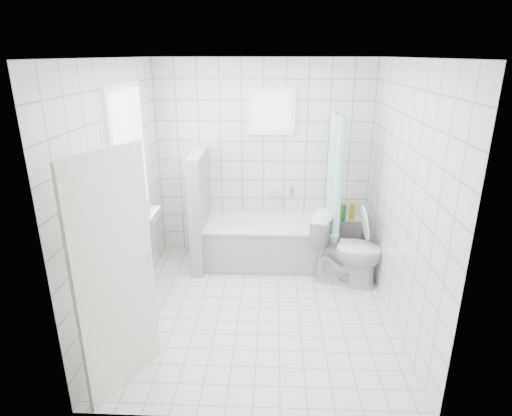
{
  "coord_description": "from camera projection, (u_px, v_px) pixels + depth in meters",
  "views": [
    {
      "loc": [
        0.14,
        -4.02,
        2.63
      ],
      "look_at": [
        -0.05,
        0.35,
        1.05
      ],
      "focal_mm": 30.0,
      "sensor_mm": 36.0,
      "label": 1
    }
  ],
  "objects": [
    {
      "name": "ground",
      "position": [
        259.0,
        309.0,
        4.68
      ],
      "size": [
        3.0,
        3.0,
        0.0
      ],
      "primitive_type": "plane",
      "color": "white",
      "rests_on": "ground"
    },
    {
      "name": "ceiling",
      "position": [
        260.0,
        58.0,
        3.8
      ],
      "size": [
        3.0,
        3.0,
        0.0
      ],
      "primitive_type": "plane",
      "rotation": [
        3.14,
        0.0,
        0.0
      ],
      "color": "white",
      "rests_on": "ground"
    },
    {
      "name": "wall_back",
      "position": [
        263.0,
        161.0,
        5.65
      ],
      "size": [
        2.8,
        0.02,
        2.6
      ],
      "primitive_type": "cube",
      "color": "white",
      "rests_on": "ground"
    },
    {
      "name": "wall_front",
      "position": [
        252.0,
        267.0,
        2.83
      ],
      "size": [
        2.8,
        0.02,
        2.6
      ],
      "primitive_type": "cube",
      "color": "white",
      "rests_on": "ground"
    },
    {
      "name": "wall_left",
      "position": [
        120.0,
        195.0,
        4.29
      ],
      "size": [
        0.02,
        3.0,
        2.6
      ],
      "primitive_type": "cube",
      "color": "white",
      "rests_on": "ground"
    },
    {
      "name": "wall_right",
      "position": [
        402.0,
        198.0,
        4.18
      ],
      "size": [
        0.02,
        3.0,
        2.6
      ],
      "primitive_type": "cube",
      "color": "white",
      "rests_on": "ground"
    },
    {
      "name": "window_left",
      "position": [
        131.0,
        158.0,
        4.47
      ],
      "size": [
        0.01,
        0.9,
        1.4
      ],
      "primitive_type": "cube",
      "color": "white",
      "rests_on": "wall_left"
    },
    {
      "name": "window_back",
      "position": [
        271.0,
        111.0,
        5.38
      ],
      "size": [
        0.5,
        0.01,
        0.5
      ],
      "primitive_type": "cube",
      "color": "white",
      "rests_on": "wall_back"
    },
    {
      "name": "window_sill",
      "position": [
        142.0,
        224.0,
        4.72
      ],
      "size": [
        0.18,
        1.02,
        0.08
      ],
      "primitive_type": "cube",
      "color": "white",
      "rests_on": "wall_left"
    },
    {
      "name": "door",
      "position": [
        116.0,
        276.0,
        3.33
      ],
      "size": [
        0.38,
        0.74,
        2.0
      ],
      "primitive_type": "cube",
      "rotation": [
        0.0,
        0.0,
        -0.44
      ],
      "color": "silver",
      "rests_on": "ground"
    },
    {
      "name": "bathtub",
      "position": [
        270.0,
        242.0,
        5.63
      ],
      "size": [
        1.67,
        0.77,
        0.58
      ],
      "color": "white",
      "rests_on": "ground"
    },
    {
      "name": "partition_wall",
      "position": [
        200.0,
        210.0,
        5.47
      ],
      "size": [
        0.15,
        0.85,
        1.5
      ],
      "primitive_type": "cube",
      "color": "white",
      "rests_on": "ground"
    },
    {
      "name": "tiled_ledge",
      "position": [
        344.0,
        237.0,
        5.84
      ],
      "size": [
        0.4,
        0.24,
        0.55
      ],
      "primitive_type": "cube",
      "color": "white",
      "rests_on": "ground"
    },
    {
      "name": "toilet",
      "position": [
        347.0,
        250.0,
        5.11
      ],
      "size": [
        0.94,
        0.69,
        0.86
      ],
      "primitive_type": "imported",
      "rotation": [
        0.0,
        0.0,
        1.29
      ],
      "color": "silver",
      "rests_on": "ground"
    },
    {
      "name": "curtain_rod",
      "position": [
        338.0,
        111.0,
        5.0
      ],
      "size": [
        0.02,
        0.8,
        0.02
      ],
      "primitive_type": "cylinder",
      "rotation": [
        1.57,
        0.0,
        0.0
      ],
      "color": "silver",
      "rests_on": "wall_back"
    },
    {
      "name": "shower_curtain",
      "position": [
        334.0,
        188.0,
        5.18
      ],
      "size": [
        0.14,
        0.48,
        1.78
      ],
      "primitive_type": null,
      "color": "#50BAEB",
      "rests_on": "curtain_rod"
    },
    {
      "name": "tub_faucet",
      "position": [
        278.0,
        194.0,
        5.76
      ],
      "size": [
        0.18,
        0.06,
        0.06
      ],
      "primitive_type": "cube",
      "color": "silver",
      "rests_on": "wall_back"
    },
    {
      "name": "sill_bottles",
      "position": [
        138.0,
        212.0,
        4.53
      ],
      "size": [
        0.15,
        0.59,
        0.33
      ],
      "color": "#F55FBC",
      "rests_on": "window_sill"
    },
    {
      "name": "ledge_bottles",
      "position": [
        346.0,
        212.0,
        5.66
      ],
      "size": [
        0.21,
        0.18,
        0.24
      ],
      "color": "#168626",
      "rests_on": "tiled_ledge"
    }
  ]
}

